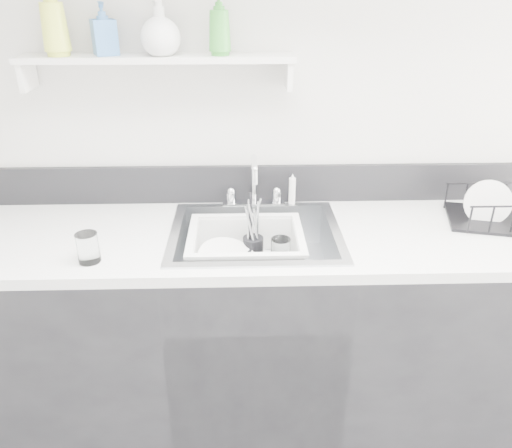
{
  "coord_description": "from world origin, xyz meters",
  "views": [
    {
      "loc": [
        -0.05,
        -0.48,
        1.77
      ],
      "look_at": [
        0.0,
        1.14,
        0.98
      ],
      "focal_mm": 35.0,
      "sensor_mm": 36.0,
      "label": 1
    }
  ],
  "objects_px": {
    "sink": "(256,253)",
    "dish_rack": "(498,207)",
    "wash_tub": "(246,252)",
    "counter_run": "(256,331)"
  },
  "relations": [
    {
      "from": "counter_run",
      "to": "sink",
      "type": "xyz_separation_m",
      "value": [
        0.0,
        0.0,
        0.37
      ]
    },
    {
      "from": "wash_tub",
      "to": "counter_run",
      "type": "bearing_deg",
      "value": 2.19
    },
    {
      "from": "sink",
      "to": "wash_tub",
      "type": "xyz_separation_m",
      "value": [
        -0.04,
        -0.0,
        0.01
      ]
    },
    {
      "from": "sink",
      "to": "dish_rack",
      "type": "xyz_separation_m",
      "value": [
        0.95,
        0.07,
        0.15
      ]
    },
    {
      "from": "counter_run",
      "to": "dish_rack",
      "type": "bearing_deg",
      "value": 4.17
    },
    {
      "from": "wash_tub",
      "to": "dish_rack",
      "type": "bearing_deg",
      "value": 4.09
    },
    {
      "from": "counter_run",
      "to": "sink",
      "type": "bearing_deg",
      "value": 0.0
    },
    {
      "from": "sink",
      "to": "wash_tub",
      "type": "bearing_deg",
      "value": -177.81
    },
    {
      "from": "counter_run",
      "to": "sink",
      "type": "relative_size",
      "value": 5.0
    },
    {
      "from": "counter_run",
      "to": "wash_tub",
      "type": "height_order",
      "value": "same"
    }
  ]
}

